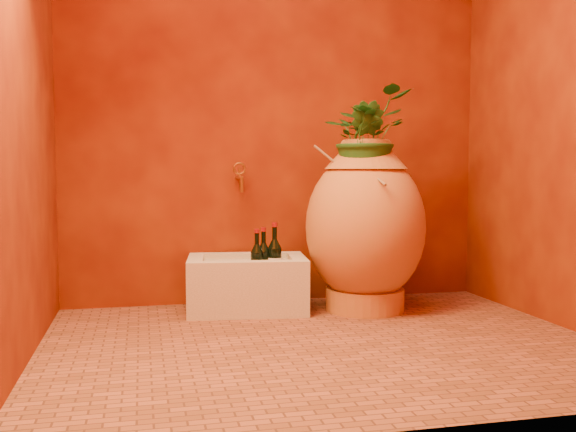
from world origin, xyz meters
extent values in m
plane|color=brown|center=(0.00, 0.00, 0.00)|extent=(2.50, 2.50, 0.00)
cube|color=#571104|center=(0.00, 1.00, 1.25)|extent=(2.50, 0.02, 2.50)
cube|color=#571104|center=(-1.25, 0.00, 1.25)|extent=(0.02, 2.00, 2.50)
cube|color=#571104|center=(1.25, 0.00, 1.25)|extent=(0.02, 2.00, 2.50)
cylinder|color=#BA6B34|center=(0.42, 0.62, 0.06)|extent=(0.58, 0.58, 0.12)
ellipsoid|color=#BA6B34|center=(0.42, 0.62, 0.47)|extent=(0.88, 0.88, 0.83)
cone|color=#BA6B34|center=(0.42, 0.62, 0.85)|extent=(0.61, 0.61, 0.12)
torus|color=#BA6B34|center=(0.42, 0.62, 0.92)|extent=(0.37, 0.37, 0.05)
cylinder|color=olive|center=(0.34, 0.57, 0.73)|extent=(0.44, 0.14, 0.37)
cylinder|color=olive|center=(0.40, 0.50, 0.77)|extent=(0.01, 0.45, 0.14)
cylinder|color=olive|center=(0.52, 0.54, 0.79)|extent=(0.11, 0.35, 0.24)
cube|color=beige|center=(-0.23, 0.75, 0.14)|extent=(0.70, 0.51, 0.27)
cube|color=beige|center=(-0.23, 0.93, 0.29)|extent=(0.65, 0.16, 0.03)
cube|color=beige|center=(-0.23, 0.57, 0.29)|extent=(0.65, 0.16, 0.03)
cube|color=beige|center=(-0.51, 0.75, 0.29)|extent=(0.12, 0.28, 0.03)
cube|color=beige|center=(0.06, 0.75, 0.29)|extent=(0.12, 0.28, 0.03)
cylinder|color=black|center=(-0.18, 0.71, 0.25)|extent=(0.07, 0.07, 0.16)
cone|color=black|center=(-0.18, 0.71, 0.35)|extent=(0.07, 0.07, 0.05)
cylinder|color=black|center=(-0.18, 0.71, 0.41)|extent=(0.02, 0.02, 0.06)
cylinder|color=maroon|center=(-0.18, 0.71, 0.45)|extent=(0.03, 0.03, 0.02)
cylinder|color=silver|center=(-0.18, 0.71, 0.25)|extent=(0.07, 0.07, 0.07)
cylinder|color=black|center=(-0.13, 0.73, 0.25)|extent=(0.07, 0.07, 0.17)
cone|color=black|center=(-0.13, 0.73, 0.36)|extent=(0.07, 0.07, 0.05)
cylinder|color=black|center=(-0.13, 0.73, 0.41)|extent=(0.02, 0.02, 0.07)
cylinder|color=maroon|center=(-0.13, 0.73, 0.46)|extent=(0.03, 0.03, 0.02)
cylinder|color=silver|center=(-0.13, 0.73, 0.25)|extent=(0.07, 0.07, 0.07)
cylinder|color=black|center=(-0.08, 0.71, 0.26)|extent=(0.08, 0.08, 0.18)
cone|color=black|center=(-0.08, 0.71, 0.38)|extent=(0.08, 0.08, 0.05)
cylinder|color=black|center=(-0.08, 0.71, 0.44)|extent=(0.03, 0.03, 0.07)
cylinder|color=maroon|center=(-0.08, 0.71, 0.48)|extent=(0.03, 0.03, 0.03)
cylinder|color=silver|center=(-0.08, 0.71, 0.26)|extent=(0.08, 0.08, 0.08)
cylinder|color=#9A6623|center=(-0.24, 0.93, 0.74)|extent=(0.02, 0.15, 0.02)
cylinder|color=#9A6623|center=(-0.24, 0.85, 0.70)|extent=(0.02, 0.02, 0.08)
torus|color=#9A6623|center=(-0.24, 0.93, 0.79)|extent=(0.07, 0.01, 0.07)
cylinder|color=#9A6623|center=(-0.24, 0.93, 0.77)|extent=(0.01, 0.01, 0.05)
imported|color=#1C4F1D|center=(0.41, 0.60, 0.97)|extent=(0.63, 0.61, 0.53)
imported|color=#1C4F1D|center=(0.37, 0.54, 0.94)|extent=(0.29, 0.28, 0.41)
camera|label=1|loc=(-0.79, -2.74, 0.78)|focal=40.00mm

